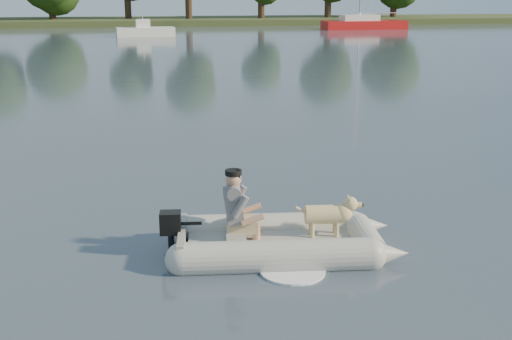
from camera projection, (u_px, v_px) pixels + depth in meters
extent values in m
plane|color=#4E5C6A|center=(267.00, 264.00, 8.26)|extent=(160.00, 160.00, 0.00)
cube|color=#47512D|center=(152.00, 22.00, 66.94)|extent=(160.00, 12.00, 0.70)
cylinder|color=#332316|center=(52.00, 10.00, 64.29)|extent=(0.70, 0.70, 2.94)
cylinder|color=#332316|center=(128.00, 6.00, 66.05)|extent=(0.70, 0.70, 3.67)
cylinder|color=#332316|center=(189.00, 3.00, 65.31)|extent=(0.70, 0.70, 4.29)
cylinder|color=#332316|center=(261.00, 8.00, 67.01)|extent=(0.70, 0.70, 3.21)
cylinder|color=#332316|center=(328.00, 4.00, 68.76)|extent=(0.70, 0.70, 3.94)
cylinder|color=#332316|center=(394.00, 6.00, 70.37)|extent=(0.70, 0.70, 3.52)
cube|color=red|center=(364.00, 26.00, 58.27)|extent=(7.68, 2.55, 0.95)
cube|color=white|center=(359.00, 18.00, 57.98)|extent=(3.39, 1.83, 0.57)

